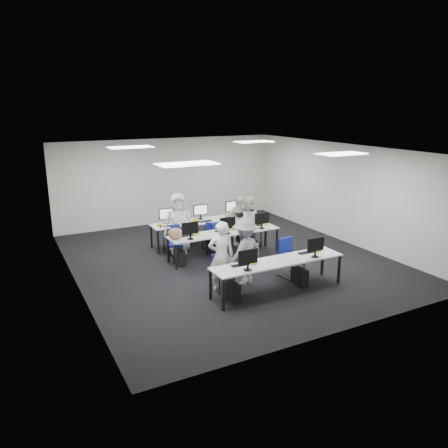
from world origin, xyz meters
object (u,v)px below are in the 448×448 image
chair_0 (222,279)px  chair_1 (291,265)px  desk_front (278,263)px  student_0 (221,256)px  student_2 (179,224)px  student_1 (247,222)px  chair_4 (251,235)px  chair_6 (212,240)px  chair_5 (174,244)px  chair_2 (176,250)px  photographer (245,252)px  desk_mid (224,234)px  student_3 (238,221)px  chair_3 (213,243)px  chair_7 (247,233)px

chair_0 → chair_1: chair_1 is taller
desk_front → chair_1: (0.78, 0.57, -0.38)m
student_0 → student_2: 2.88m
student_1 → chair_4: bearing=-135.6°
chair_6 → chair_5: bearing=156.8°
chair_2 → photographer: size_ratio=0.52×
desk_mid → photographer: size_ratio=1.99×
student_2 → student_3: student_2 is taller
chair_3 → chair_7: (1.35, 0.36, 0.02)m
desk_mid → chair_5: bearing=140.2°
chair_0 → student_0: student_0 is taller
desk_front → desk_mid: bearing=90.0°
chair_2 → student_0: 2.48m
desk_mid → chair_7: chair_7 is taller
desk_mid → chair_6: bearing=88.6°
chair_3 → student_2: size_ratio=0.49×
chair_6 → student_3: size_ratio=0.56×
chair_0 → student_3: 3.39m
chair_6 → photographer: bearing=-116.7°
chair_3 → photographer: bearing=-77.1°
chair_5 → student_0: bearing=-100.1°
chair_6 → student_1: bearing=-31.9°
desk_front → student_2: student_2 is taller
student_0 → student_1: (2.15, 2.48, -0.06)m
desk_front → chair_6: (0.02, 3.41, -0.41)m
desk_mid → chair_0: (-1.07, -1.95, -0.42)m
chair_4 → chair_0: bearing=-119.9°
chair_5 → chair_6: bearing=-17.0°
desk_mid → chair_3: chair_3 is taller
chair_1 → chair_4: chair_4 is taller
chair_4 → chair_7: 0.29m
chair_5 → chair_4: bearing=-18.1°
chair_7 → student_3: size_ratio=0.61×
chair_5 → chair_6: 1.15m
chair_7 → student_1: student_1 is taller
desk_front → chair_4: 3.48m
chair_2 → student_3: size_ratio=0.56×
student_0 → chair_1: bearing=-167.6°
chair_3 → student_0: 2.75m
chair_1 → chair_6: 2.94m
chair_4 → student_3: (-0.38, 0.15, 0.45)m
student_3 → photographer: photographer is taller
chair_2 → chair_3: bearing=26.3°
desk_front → photographer: (-0.45, 0.70, 0.13)m
desk_front → chair_5: 3.73m
student_1 → student_0: bearing=69.7°
chair_3 → photographer: photographer is taller
chair_3 → chair_7: size_ratio=0.92×
chair_5 → student_3: 2.06m
student_1 → student_3: size_ratio=1.01×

